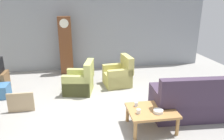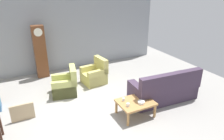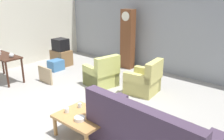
{
  "view_description": "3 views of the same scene",
  "coord_description": "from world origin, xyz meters",
  "px_view_note": "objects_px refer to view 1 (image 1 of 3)",
  "views": [
    {
      "loc": [
        -0.64,
        -4.37,
        2.54
      ],
      "look_at": [
        0.14,
        0.4,
        0.93
      ],
      "focal_mm": 33.93,
      "sensor_mm": 36.0,
      "label": 1
    },
    {
      "loc": [
        -1.99,
        -4.81,
        3.4
      ],
      "look_at": [
        0.69,
        0.55,
        0.9
      ],
      "focal_mm": 33.19,
      "sensor_mm": 36.0,
      "label": 2
    },
    {
      "loc": [
        3.7,
        -3.37,
        2.64
      ],
      "look_at": [
        0.2,
        0.78,
        0.8
      ],
      "focal_mm": 38.41,
      "sensor_mm": 36.0,
      "label": 3
    }
  ],
  "objects_px": {
    "grandfather_clock": "(66,46)",
    "couch_floral": "(200,102)",
    "armchair_olive_near": "(80,82)",
    "coffee_table_wood": "(152,112)",
    "cup_white_porcelain": "(139,111)",
    "framed_picture_leaning": "(21,102)",
    "storage_box_blue": "(2,91)",
    "bowl_white_stacked": "(158,111)",
    "cup_blue_rimmed": "(136,104)",
    "armchair_olive_far": "(119,76)"
  },
  "relations": [
    {
      "from": "cup_blue_rimmed",
      "to": "bowl_white_stacked",
      "type": "relative_size",
      "value": 0.46
    },
    {
      "from": "armchair_olive_far",
      "to": "bowl_white_stacked",
      "type": "distance_m",
      "value": 2.58
    },
    {
      "from": "armchair_olive_near",
      "to": "cup_white_porcelain",
      "type": "xyz_separation_m",
      "value": [
        1.1,
        -2.17,
        0.17
      ]
    },
    {
      "from": "bowl_white_stacked",
      "to": "armchair_olive_near",
      "type": "bearing_deg",
      "value": 123.99
    },
    {
      "from": "storage_box_blue",
      "to": "bowl_white_stacked",
      "type": "relative_size",
      "value": 2.39
    },
    {
      "from": "cup_white_porcelain",
      "to": "storage_box_blue",
      "type": "bearing_deg",
      "value": 145.96
    },
    {
      "from": "storage_box_blue",
      "to": "bowl_white_stacked",
      "type": "height_order",
      "value": "bowl_white_stacked"
    },
    {
      "from": "couch_floral",
      "to": "bowl_white_stacked",
      "type": "relative_size",
      "value": 11.17
    },
    {
      "from": "cup_blue_rimmed",
      "to": "couch_floral",
      "type": "bearing_deg",
      "value": 3.41
    },
    {
      "from": "bowl_white_stacked",
      "to": "framed_picture_leaning",
      "type": "bearing_deg",
      "value": 156.02
    },
    {
      "from": "cup_blue_rimmed",
      "to": "bowl_white_stacked",
      "type": "height_order",
      "value": "cup_blue_rimmed"
    },
    {
      "from": "coffee_table_wood",
      "to": "cup_blue_rimmed",
      "type": "distance_m",
      "value": 0.35
    },
    {
      "from": "couch_floral",
      "to": "framed_picture_leaning",
      "type": "bearing_deg",
      "value": 167.89
    },
    {
      "from": "coffee_table_wood",
      "to": "armchair_olive_far",
      "type": "bearing_deg",
      "value": 95.26
    },
    {
      "from": "couch_floral",
      "to": "cup_blue_rimmed",
      "type": "distance_m",
      "value": 1.51
    },
    {
      "from": "couch_floral",
      "to": "grandfather_clock",
      "type": "bearing_deg",
      "value": 130.63
    },
    {
      "from": "cup_white_porcelain",
      "to": "cup_blue_rimmed",
      "type": "height_order",
      "value": "cup_white_porcelain"
    },
    {
      "from": "couch_floral",
      "to": "cup_blue_rimmed",
      "type": "relative_size",
      "value": 24.31
    },
    {
      "from": "framed_picture_leaning",
      "to": "coffee_table_wood",
      "type": "bearing_deg",
      "value": -22.03
    },
    {
      "from": "armchair_olive_far",
      "to": "cup_white_porcelain",
      "type": "height_order",
      "value": "armchair_olive_far"
    },
    {
      "from": "armchair_olive_near",
      "to": "storage_box_blue",
      "type": "xyz_separation_m",
      "value": [
        -2.13,
        0.01,
        -0.13
      ]
    },
    {
      "from": "cup_white_porcelain",
      "to": "bowl_white_stacked",
      "type": "xyz_separation_m",
      "value": [
        0.39,
        -0.04,
        -0.01
      ]
    },
    {
      "from": "armchair_olive_far",
      "to": "cup_blue_rimmed",
      "type": "height_order",
      "value": "armchair_olive_far"
    },
    {
      "from": "storage_box_blue",
      "to": "framed_picture_leaning",
      "type": "bearing_deg",
      "value": -52.15
    },
    {
      "from": "couch_floral",
      "to": "cup_white_porcelain",
      "type": "xyz_separation_m",
      "value": [
        -1.54,
        -0.38,
        0.12
      ]
    },
    {
      "from": "grandfather_clock",
      "to": "cup_white_porcelain",
      "type": "xyz_separation_m",
      "value": [
        1.53,
        -3.96,
        -0.54
      ]
    },
    {
      "from": "couch_floral",
      "to": "framed_picture_leaning",
      "type": "relative_size",
      "value": 3.58
    },
    {
      "from": "cup_blue_rimmed",
      "to": "bowl_white_stacked",
      "type": "bearing_deg",
      "value": -42.79
    },
    {
      "from": "grandfather_clock",
      "to": "bowl_white_stacked",
      "type": "xyz_separation_m",
      "value": [
        1.92,
        -4.0,
        -0.55
      ]
    },
    {
      "from": "storage_box_blue",
      "to": "cup_white_porcelain",
      "type": "height_order",
      "value": "cup_white_porcelain"
    },
    {
      "from": "coffee_table_wood",
      "to": "cup_blue_rimmed",
      "type": "bearing_deg",
      "value": 146.6
    },
    {
      "from": "armchair_olive_far",
      "to": "cup_white_porcelain",
      "type": "relative_size",
      "value": 10.19
    },
    {
      "from": "armchair_olive_near",
      "to": "cup_white_porcelain",
      "type": "height_order",
      "value": "armchair_olive_near"
    },
    {
      "from": "armchair_olive_far",
      "to": "cup_blue_rimmed",
      "type": "distance_m",
      "value": 2.24
    },
    {
      "from": "armchair_olive_far",
      "to": "armchair_olive_near",
      "type": "bearing_deg",
      "value": -163.38
    },
    {
      "from": "framed_picture_leaning",
      "to": "storage_box_blue",
      "type": "xyz_separation_m",
      "value": [
        -0.72,
        0.93,
        -0.06
      ]
    },
    {
      "from": "armchair_olive_near",
      "to": "armchair_olive_far",
      "type": "distance_m",
      "value": 1.24
    },
    {
      "from": "coffee_table_wood",
      "to": "storage_box_blue",
      "type": "bearing_deg",
      "value": 149.7
    },
    {
      "from": "coffee_table_wood",
      "to": "cup_blue_rimmed",
      "type": "relative_size",
      "value": 10.86
    },
    {
      "from": "grandfather_clock",
      "to": "couch_floral",
      "type": "bearing_deg",
      "value": -49.37
    },
    {
      "from": "grandfather_clock",
      "to": "armchair_olive_far",
      "type": "bearing_deg",
      "value": -41.53
    },
    {
      "from": "grandfather_clock",
      "to": "framed_picture_leaning",
      "type": "bearing_deg",
      "value": -109.79
    },
    {
      "from": "armchair_olive_near",
      "to": "cup_white_porcelain",
      "type": "distance_m",
      "value": 2.44
    },
    {
      "from": "framed_picture_leaning",
      "to": "bowl_white_stacked",
      "type": "height_order",
      "value": "bowl_white_stacked"
    },
    {
      "from": "armchair_olive_near",
      "to": "couch_floral",
      "type": "bearing_deg",
      "value": -34.16
    },
    {
      "from": "framed_picture_leaning",
      "to": "armchair_olive_far",
      "type": "bearing_deg",
      "value": 26.12
    },
    {
      "from": "armchair_olive_near",
      "to": "coffee_table_wood",
      "type": "distance_m",
      "value": 2.5
    },
    {
      "from": "framed_picture_leaning",
      "to": "grandfather_clock",
      "type": "bearing_deg",
      "value": 70.21
    },
    {
      "from": "armchair_olive_near",
      "to": "grandfather_clock",
      "type": "relative_size",
      "value": 0.46
    },
    {
      "from": "armchair_olive_near",
      "to": "storage_box_blue",
      "type": "relative_size",
      "value": 2.02
    }
  ]
}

